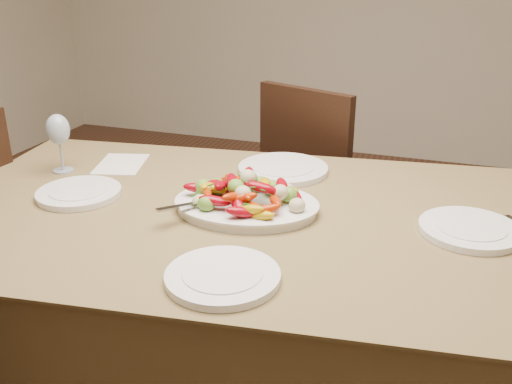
{
  "coord_description": "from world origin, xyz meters",
  "views": [
    {
      "loc": [
        0.61,
        -1.24,
        1.42
      ],
      "look_at": [
        0.15,
        0.11,
        0.82
      ],
      "focal_mm": 40.0,
      "sensor_mm": 36.0,
      "label": 1
    }
  ],
  "objects_px": {
    "dining_table": "(256,326)",
    "serving_platter": "(246,207)",
    "wine_glass": "(60,142)",
    "plate_far": "(283,169)",
    "plate_near": "(223,277)",
    "plate_left": "(79,193)",
    "plate_right": "(470,230)",
    "chair_far": "(328,189)"
  },
  "relations": [
    {
      "from": "dining_table",
      "to": "serving_platter",
      "type": "xyz_separation_m",
      "value": [
        -0.03,
        0.0,
        0.39
      ]
    },
    {
      "from": "wine_glass",
      "to": "plate_far",
      "type": "bearing_deg",
      "value": 18.7
    },
    {
      "from": "serving_platter",
      "to": "plate_near",
      "type": "bearing_deg",
      "value": -78.17
    },
    {
      "from": "plate_left",
      "to": "serving_platter",
      "type": "bearing_deg",
      "value": 6.77
    },
    {
      "from": "dining_table",
      "to": "serving_platter",
      "type": "height_order",
      "value": "serving_platter"
    },
    {
      "from": "dining_table",
      "to": "plate_right",
      "type": "distance_m",
      "value": 0.68
    },
    {
      "from": "dining_table",
      "to": "wine_glass",
      "type": "xyz_separation_m",
      "value": [
        -0.71,
        0.1,
        0.48
      ]
    },
    {
      "from": "plate_far",
      "to": "plate_right",
      "type": "bearing_deg",
      "value": -25.31
    },
    {
      "from": "chair_far",
      "to": "plate_right",
      "type": "height_order",
      "value": "chair_far"
    },
    {
      "from": "chair_far",
      "to": "serving_platter",
      "type": "height_order",
      "value": "chair_far"
    },
    {
      "from": "plate_near",
      "to": "wine_glass",
      "type": "bearing_deg",
      "value": 148.46
    },
    {
      "from": "plate_left",
      "to": "plate_far",
      "type": "xyz_separation_m",
      "value": [
        0.51,
        0.39,
        0.0
      ]
    },
    {
      "from": "serving_platter",
      "to": "plate_far",
      "type": "xyz_separation_m",
      "value": [
        0.01,
        0.33,
        -0.0
      ]
    },
    {
      "from": "serving_platter",
      "to": "wine_glass",
      "type": "relative_size",
      "value": 1.91
    },
    {
      "from": "plate_near",
      "to": "chair_far",
      "type": "bearing_deg",
      "value": 91.4
    },
    {
      "from": "plate_near",
      "to": "wine_glass",
      "type": "height_order",
      "value": "wine_glass"
    },
    {
      "from": "plate_left",
      "to": "wine_glass",
      "type": "bearing_deg",
      "value": 137.14
    },
    {
      "from": "dining_table",
      "to": "wine_glass",
      "type": "height_order",
      "value": "wine_glass"
    },
    {
      "from": "plate_right",
      "to": "chair_far",
      "type": "bearing_deg",
      "value": 122.45
    },
    {
      "from": "chair_far",
      "to": "plate_near",
      "type": "height_order",
      "value": "chair_far"
    },
    {
      "from": "chair_far",
      "to": "plate_left",
      "type": "xyz_separation_m",
      "value": [
        -0.55,
        -0.97,
        0.29
      ]
    },
    {
      "from": "serving_platter",
      "to": "plate_near",
      "type": "distance_m",
      "value": 0.37
    },
    {
      "from": "chair_far",
      "to": "plate_right",
      "type": "bearing_deg",
      "value": 143.72
    },
    {
      "from": "dining_table",
      "to": "wine_glass",
      "type": "relative_size",
      "value": 8.98
    },
    {
      "from": "plate_right",
      "to": "wine_glass",
      "type": "xyz_separation_m",
      "value": [
        -1.27,
        0.04,
        0.09
      ]
    },
    {
      "from": "plate_far",
      "to": "plate_near",
      "type": "bearing_deg",
      "value": -84.41
    },
    {
      "from": "dining_table",
      "to": "chair_far",
      "type": "xyz_separation_m",
      "value": [
        0.02,
        0.91,
        0.1
      ]
    },
    {
      "from": "plate_far",
      "to": "serving_platter",
      "type": "bearing_deg",
      "value": -91.33
    },
    {
      "from": "serving_platter",
      "to": "wine_glass",
      "type": "height_order",
      "value": "wine_glass"
    },
    {
      "from": "chair_far",
      "to": "serving_platter",
      "type": "xyz_separation_m",
      "value": [
        -0.04,
        -0.91,
        0.3
      ]
    },
    {
      "from": "plate_right",
      "to": "plate_far",
      "type": "distance_m",
      "value": 0.64
    },
    {
      "from": "chair_far",
      "to": "wine_glass",
      "type": "bearing_deg",
      "value": 69.56
    },
    {
      "from": "plate_left",
      "to": "chair_far",
      "type": "bearing_deg",
      "value": 60.52
    },
    {
      "from": "plate_left",
      "to": "dining_table",
      "type": "bearing_deg",
      "value": 6.26
    },
    {
      "from": "chair_far",
      "to": "plate_near",
      "type": "relative_size",
      "value": 3.73
    },
    {
      "from": "plate_far",
      "to": "wine_glass",
      "type": "height_order",
      "value": "wine_glass"
    },
    {
      "from": "serving_platter",
      "to": "wine_glass",
      "type": "xyz_separation_m",
      "value": [
        -0.68,
        0.1,
        0.09
      ]
    },
    {
      "from": "chair_far",
      "to": "plate_near",
      "type": "xyz_separation_m",
      "value": [
        0.03,
        -1.28,
        0.29
      ]
    },
    {
      "from": "chair_far",
      "to": "plate_left",
      "type": "relative_size",
      "value": 3.86
    },
    {
      "from": "dining_table",
      "to": "plate_near",
      "type": "bearing_deg",
      "value": -82.55
    },
    {
      "from": "chair_far",
      "to": "wine_glass",
      "type": "distance_m",
      "value": 1.15
    },
    {
      "from": "plate_left",
      "to": "plate_near",
      "type": "height_order",
      "value": "same"
    }
  ]
}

